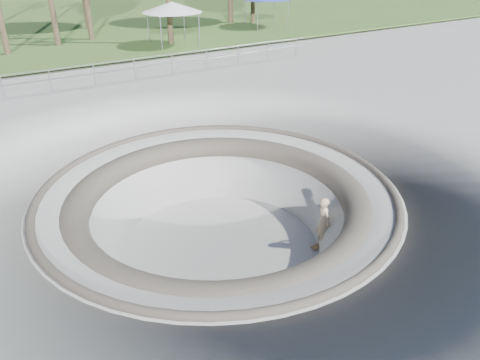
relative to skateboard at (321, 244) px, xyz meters
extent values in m
plane|color=#999994|center=(-2.64, 1.64, 1.84)|extent=(180.00, 180.00, 0.00)
torus|color=#999994|center=(-2.64, 1.64, -0.16)|extent=(14.00, 14.00, 4.00)
cylinder|color=#999994|center=(-2.64, 1.64, -0.11)|extent=(6.60, 6.60, 0.10)
torus|color=#514B40|center=(-2.64, 1.64, 1.82)|extent=(10.24, 10.24, 0.24)
torus|color=#514B40|center=(-2.64, 1.64, 1.39)|extent=(8.91, 8.91, 0.81)
cube|color=#466227|center=(-2.64, 35.64, 2.06)|extent=(180.00, 36.00, 0.12)
ellipsoid|color=brown|center=(5.36, 61.64, -6.03)|extent=(61.60, 44.00, 28.60)
ellipsoid|color=brown|center=(32.36, 53.64, -3.52)|extent=(42.00, 30.00, 19.50)
cylinder|color=gray|center=(-2.64, 13.64, 3.01)|extent=(25.00, 0.05, 0.05)
cylinder|color=gray|center=(-2.64, 13.64, 2.56)|extent=(25.00, 0.05, 0.05)
cube|color=olive|center=(0.00, 0.00, 0.01)|extent=(0.75, 0.28, 0.02)
cylinder|color=#A8A8AD|center=(0.00, 0.00, -0.02)|extent=(0.05, 0.15, 0.03)
cylinder|color=#A8A8AD|center=(0.00, 0.00, -0.02)|extent=(0.05, 0.15, 0.03)
cylinder|color=beige|center=(0.00, 0.00, -0.03)|extent=(0.06, 0.03, 0.06)
cylinder|color=beige|center=(0.00, 0.00, -0.03)|extent=(0.06, 0.03, 0.06)
cylinder|color=beige|center=(0.00, 0.00, -0.03)|extent=(0.06, 0.03, 0.06)
cylinder|color=beige|center=(0.00, 0.00, -0.03)|extent=(0.06, 0.03, 0.06)
imported|color=tan|center=(0.00, 0.00, 0.81)|extent=(0.50, 0.65, 1.59)
cylinder|color=gray|center=(2.94, 18.40, 3.10)|extent=(0.06, 0.06, 1.95)
cylinder|color=gray|center=(5.42, 18.40, 3.10)|extent=(0.06, 0.06, 1.95)
cylinder|color=gray|center=(2.94, 20.88, 3.10)|extent=(0.06, 0.06, 1.95)
cylinder|color=gray|center=(5.42, 20.88, 3.10)|extent=(0.06, 0.06, 1.95)
cube|color=white|center=(4.18, 19.64, 4.16)|extent=(2.82, 2.82, 0.08)
cone|color=white|center=(4.18, 19.64, 4.47)|extent=(5.26, 5.26, 0.62)
cylinder|color=gray|center=(11.92, 21.13, 3.10)|extent=(0.06, 0.06, 1.95)
cylinder|color=gray|center=(14.41, 21.13, 3.10)|extent=(0.06, 0.06, 1.95)
cylinder|color=gray|center=(11.92, 23.61, 3.10)|extent=(0.06, 0.06, 1.95)
cylinder|color=gray|center=(14.41, 23.61, 3.10)|extent=(0.06, 0.06, 1.95)
camera|label=1|loc=(-8.21, -8.68, 8.26)|focal=35.00mm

